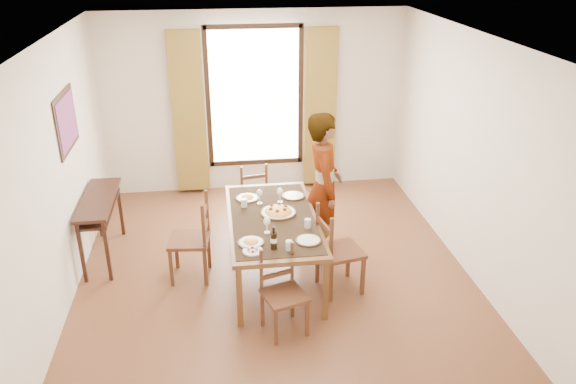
{
  "coord_description": "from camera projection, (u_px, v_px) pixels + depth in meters",
  "views": [
    {
      "loc": [
        -0.6,
        -5.65,
        3.62
      ],
      "look_at": [
        0.17,
        0.03,
        1.0
      ],
      "focal_mm": 35.0,
      "sensor_mm": 36.0,
      "label": 1
    }
  ],
  "objects": [
    {
      "name": "chair_east",
      "position": [
        337.0,
        252.0,
        6.13
      ],
      "size": [
        0.53,
        0.53,
        1.01
      ],
      "rotation": [
        0.0,
        0.0,
        1.77
      ],
      "color": "brown",
      "rests_on": "ground"
    },
    {
      "name": "plate_sw",
      "position": [
        251.0,
        241.0,
        5.73
      ],
      "size": [
        0.27,
        0.27,
        0.05
      ],
      "primitive_type": null,
      "color": "silver",
      "rests_on": "dining_table"
    },
    {
      "name": "plate_ne",
      "position": [
        293.0,
        195.0,
        6.76
      ],
      "size": [
        0.27,
        0.27,
        0.05
      ],
      "primitive_type": null,
      "color": "silver",
      "rests_on": "dining_table"
    },
    {
      "name": "console_table",
      "position": [
        99.0,
        207.0,
        6.68
      ],
      "size": [
        0.38,
        1.2,
        0.8
      ],
      "color": "#321910",
      "rests_on": "ground"
    },
    {
      "name": "dining_table",
      "position": [
        273.0,
        222.0,
        6.3
      ],
      "size": [
        0.99,
        1.91,
        0.76
      ],
      "color": "brown",
      "rests_on": "ground"
    },
    {
      "name": "wine_glass_b",
      "position": [
        280.0,
        195.0,
        6.59
      ],
      "size": [
        0.08,
        0.08,
        0.18
      ],
      "primitive_type": null,
      "color": "white",
      "rests_on": "dining_table"
    },
    {
      "name": "tumbler_c",
      "position": [
        289.0,
        245.0,
        5.6
      ],
      "size": [
        0.07,
        0.07,
        0.1
      ],
      "primitive_type": "cylinder",
      "color": "silver",
      "rests_on": "dining_table"
    },
    {
      "name": "wine_glass_c",
      "position": [
        260.0,
        196.0,
        6.55
      ],
      "size": [
        0.08,
        0.08,
        0.18
      ],
      "primitive_type": null,
      "color": "white",
      "rests_on": "dining_table"
    },
    {
      "name": "chair_north",
      "position": [
        252.0,
        194.0,
        7.65
      ],
      "size": [
        0.46,
        0.46,
        0.89
      ],
      "rotation": [
        0.0,
        0.0,
        3.32
      ],
      "color": "brown",
      "rests_on": "ground"
    },
    {
      "name": "plate_nw",
      "position": [
        247.0,
        197.0,
        6.7
      ],
      "size": [
        0.27,
        0.27,
        0.05
      ],
      "primitive_type": null,
      "color": "silver",
      "rests_on": "dining_table"
    },
    {
      "name": "ground",
      "position": [
        274.0,
        270.0,
        6.67
      ],
      "size": [
        5.0,
        5.0,
        0.0
      ],
      "primitive_type": "plane",
      "color": "#4E2D18",
      "rests_on": "ground"
    },
    {
      "name": "plate_se",
      "position": [
        309.0,
        239.0,
        5.77
      ],
      "size": [
        0.27,
        0.27,
        0.05
      ],
      "primitive_type": null,
      "color": "silver",
      "rests_on": "dining_table"
    },
    {
      "name": "room_shell",
      "position": [
        271.0,
        144.0,
        6.15
      ],
      "size": [
        4.6,
        5.1,
        2.74
      ],
      "color": "silver",
      "rests_on": "ground"
    },
    {
      "name": "tumbler_a",
      "position": [
        308.0,
        223.0,
        6.03
      ],
      "size": [
        0.07,
        0.07,
        0.1
      ],
      "primitive_type": "cylinder",
      "color": "silver",
      "rests_on": "dining_table"
    },
    {
      "name": "wine_glass_a",
      "position": [
        267.0,
        225.0,
        5.91
      ],
      "size": [
        0.08,
        0.08,
        0.18
      ],
      "primitive_type": null,
      "color": "white",
      "rests_on": "dining_table"
    },
    {
      "name": "tumbler_b",
      "position": [
        244.0,
        203.0,
        6.5
      ],
      "size": [
        0.07,
        0.07,
        0.1
      ],
      "primitive_type": "cylinder",
      "color": "silver",
      "rests_on": "dining_table"
    },
    {
      "name": "chair_west",
      "position": [
        192.0,
        241.0,
        6.37
      ],
      "size": [
        0.49,
        0.49,
        1.01
      ],
      "rotation": [
        0.0,
        0.0,
        -1.68
      ],
      "color": "brown",
      "rests_on": "ground"
    },
    {
      "name": "pasta_platter",
      "position": [
        278.0,
        210.0,
        6.33
      ],
      "size": [
        0.4,
        0.4,
        0.1
      ],
      "primitive_type": null,
      "color": "#D3611B",
      "rests_on": "dining_table"
    },
    {
      "name": "caprese_plate",
      "position": [
        253.0,
        250.0,
        5.58
      ],
      "size": [
        0.2,
        0.2,
        0.04
      ],
      "primitive_type": null,
      "color": "silver",
      "rests_on": "dining_table"
    },
    {
      "name": "man",
      "position": [
        324.0,
        187.0,
        6.63
      ],
      "size": [
        0.72,
        0.51,
        1.83
      ],
      "primitive_type": "imported",
      "rotation": [
        0.0,
        0.0,
        1.52
      ],
      "color": "gray",
      "rests_on": "ground"
    },
    {
      "name": "wine_bottle",
      "position": [
        274.0,
        238.0,
        5.59
      ],
      "size": [
        0.07,
        0.07,
        0.25
      ],
      "primitive_type": null,
      "color": "black",
      "rests_on": "dining_table"
    },
    {
      "name": "chair_south",
      "position": [
        283.0,
        294.0,
        5.52
      ],
      "size": [
        0.49,
        0.49,
        0.88
      ],
      "rotation": [
        0.0,
        0.0,
        0.31
      ],
      "color": "brown",
      "rests_on": "ground"
    }
  ]
}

